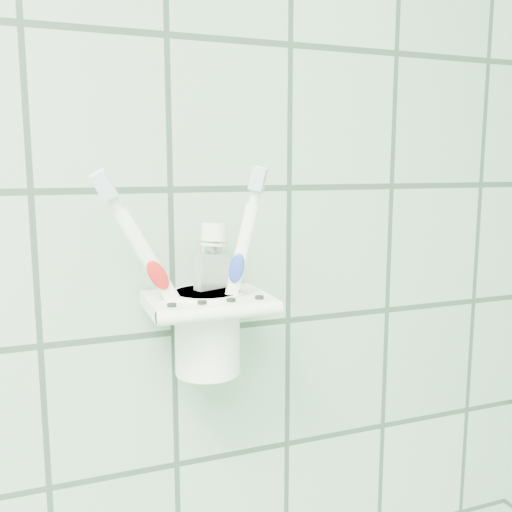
% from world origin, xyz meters
% --- Properties ---
extents(holder_bracket, '(0.11, 0.10, 0.04)m').
position_xyz_m(holder_bracket, '(0.66, 1.15, 1.29)').
color(holder_bracket, white).
rests_on(holder_bracket, wall_back).
extents(cup, '(0.07, 0.07, 0.08)m').
position_xyz_m(cup, '(0.66, 1.16, 1.26)').
color(cup, white).
rests_on(cup, holder_bracket).
extents(toothbrush_pink, '(0.10, 0.02, 0.20)m').
position_xyz_m(toothbrush_pink, '(0.67, 1.14, 1.33)').
color(toothbrush_pink, white).
rests_on(toothbrush_pink, cup).
extents(toothbrush_blue, '(0.04, 0.07, 0.21)m').
position_xyz_m(toothbrush_blue, '(0.67, 1.16, 1.34)').
color(toothbrush_blue, white).
rests_on(toothbrush_blue, cup).
extents(toothbrush_orange, '(0.05, 0.02, 0.19)m').
position_xyz_m(toothbrush_orange, '(0.67, 1.14, 1.33)').
color(toothbrush_orange, white).
rests_on(toothbrush_orange, cup).
extents(toothpaste_tube, '(0.04, 0.04, 0.14)m').
position_xyz_m(toothpaste_tube, '(0.67, 1.16, 1.31)').
color(toothpaste_tube, silver).
rests_on(toothpaste_tube, cup).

